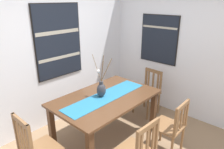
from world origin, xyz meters
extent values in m
cube|color=silver|center=(0.00, 1.86, 1.35)|extent=(6.40, 0.12, 2.70)
cube|color=silver|center=(1.86, 0.00, 1.35)|extent=(0.12, 6.40, 2.70)
cube|color=#51331E|center=(0.19, 0.72, 0.76)|extent=(1.64, 1.03, 0.03)
cube|color=#51331E|center=(0.93, 0.28, 0.37)|extent=(0.08, 0.08, 0.74)
cube|color=#51331E|center=(-0.55, 1.15, 0.37)|extent=(0.08, 0.08, 0.74)
cube|color=#51331E|center=(0.93, 1.15, 0.37)|extent=(0.08, 0.08, 0.74)
cube|color=#236B93|center=(0.19, 0.72, 0.78)|extent=(1.51, 0.36, 0.01)
ellipsoid|color=#333338|center=(0.14, 0.77, 0.89)|extent=(0.16, 0.13, 0.22)
cylinder|color=#333338|center=(0.14, 0.77, 1.01)|extent=(0.06, 0.06, 0.05)
cylinder|color=brown|center=(0.16, 0.76, 1.19)|extent=(0.04, 0.03, 0.32)
cylinder|color=brown|center=(0.13, 0.84, 1.24)|extent=(0.04, 0.15, 0.41)
cylinder|color=brown|center=(0.22, 0.73, 1.21)|extent=(0.16, 0.10, 0.35)
cylinder|color=brown|center=(0.14, 0.74, 1.24)|extent=(0.02, 0.08, 0.43)
sphere|color=white|center=(0.13, 0.82, 1.19)|extent=(0.05, 0.05, 0.05)
cube|color=brown|center=(-1.15, 0.92, 0.72)|extent=(0.04, 0.04, 0.52)
cube|color=brown|center=(-1.15, 0.56, 0.72)|extent=(0.04, 0.04, 0.52)
cube|color=brown|center=(-1.15, 0.74, 0.95)|extent=(0.03, 0.38, 0.06)
cube|color=brown|center=(-1.15, 0.89, 0.71)|extent=(0.02, 0.04, 0.43)
cube|color=brown|center=(-1.15, 0.81, 0.71)|extent=(0.02, 0.04, 0.43)
cube|color=brown|center=(-1.15, 0.74, 0.71)|extent=(0.02, 0.04, 0.43)
cube|color=brown|center=(-1.15, 0.66, 0.71)|extent=(0.02, 0.04, 0.43)
cube|color=brown|center=(-1.15, 0.59, 0.71)|extent=(0.02, 0.04, 0.43)
cube|color=brown|center=(1.33, 0.69, 0.45)|extent=(0.45, 0.45, 0.03)
cylinder|color=brown|center=(1.14, 0.53, 0.22)|extent=(0.04, 0.04, 0.44)
cylinder|color=brown|center=(1.17, 0.89, 0.22)|extent=(0.04, 0.04, 0.44)
cylinder|color=brown|center=(1.50, 0.50, 0.22)|extent=(0.04, 0.04, 0.44)
cylinder|color=brown|center=(1.53, 0.86, 0.22)|extent=(0.04, 0.04, 0.44)
cube|color=brown|center=(1.51, 0.50, 0.68)|extent=(0.04, 0.04, 0.43)
cube|color=brown|center=(1.54, 0.86, 0.68)|extent=(0.04, 0.04, 0.43)
cube|color=brown|center=(1.52, 0.68, 0.86)|extent=(0.06, 0.38, 0.06)
cube|color=brown|center=(1.52, 0.56, 0.66)|extent=(0.02, 0.04, 0.34)
cube|color=brown|center=(1.52, 0.68, 0.66)|extent=(0.02, 0.04, 0.34)
cube|color=brown|center=(1.53, 0.79, 0.66)|extent=(0.02, 0.04, 0.34)
cube|color=brown|center=(0.57, -0.18, 0.45)|extent=(0.43, 0.43, 0.03)
cylinder|color=brown|center=(0.39, 0.00, 0.22)|extent=(0.04, 0.04, 0.44)
cylinder|color=brown|center=(0.75, 0.01, 0.22)|extent=(0.04, 0.04, 0.44)
cylinder|color=brown|center=(0.76, -0.35, 0.22)|extent=(0.04, 0.04, 0.44)
cube|color=brown|center=(0.40, -0.37, 0.68)|extent=(0.04, 0.04, 0.43)
cube|color=brown|center=(0.76, -0.36, 0.68)|extent=(0.04, 0.04, 0.43)
cube|color=brown|center=(0.58, -0.37, 0.86)|extent=(0.38, 0.04, 0.06)
cube|color=brown|center=(0.46, -0.37, 0.66)|extent=(0.04, 0.02, 0.34)
cube|color=brown|center=(0.58, -0.37, 0.66)|extent=(0.04, 0.02, 0.34)
cube|color=brown|center=(0.69, -0.36, 0.66)|extent=(0.04, 0.02, 0.34)
cube|color=brown|center=(-0.05, -0.34, 0.71)|extent=(0.04, 0.04, 0.48)
cube|color=brown|center=(-0.23, -0.34, 0.92)|extent=(0.38, 0.05, 0.06)
cube|color=brown|center=(-0.34, -0.33, 0.69)|extent=(0.04, 0.02, 0.39)
cube|color=brown|center=(-0.23, -0.34, 0.69)|extent=(0.04, 0.02, 0.39)
cube|color=brown|center=(-0.11, -0.34, 0.69)|extent=(0.04, 0.02, 0.39)
cube|color=black|center=(0.12, 1.80, 1.52)|extent=(0.92, 0.04, 1.29)
cube|color=black|center=(0.12, 1.78, 1.52)|extent=(0.89, 0.01, 1.26)
cube|color=#B2A893|center=(0.12, 1.77, 1.23)|extent=(0.86, 0.00, 0.05)
cube|color=#B2A893|center=(0.12, 1.77, 1.68)|extent=(0.86, 0.00, 0.06)
cube|color=black|center=(1.80, 0.77, 1.45)|extent=(0.04, 0.81, 0.96)
cube|color=black|center=(1.78, 0.77, 1.45)|extent=(0.01, 0.78, 0.93)
cube|color=#B2A893|center=(1.77, 0.77, 1.69)|extent=(0.00, 0.75, 0.04)
camera|label=1|loc=(-1.92, -1.35, 2.23)|focal=33.40mm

